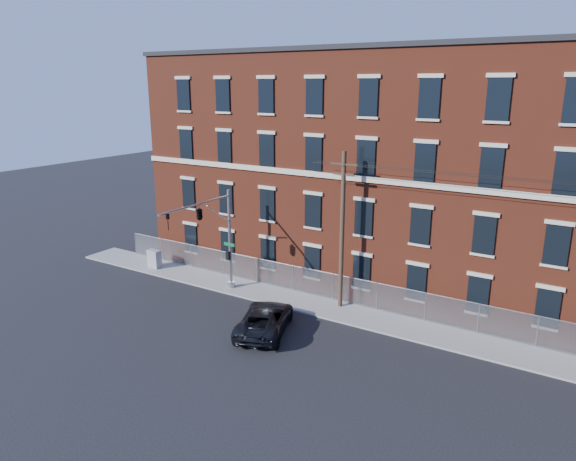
{
  "coord_description": "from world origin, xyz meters",
  "views": [
    {
      "loc": [
        15.73,
        -22.99,
        13.97
      ],
      "look_at": [
        -0.97,
        4.0,
        5.13
      ],
      "focal_mm": 32.86,
      "sensor_mm": 36.0,
      "label": 1
    }
  ],
  "objects_px": {
    "traffic_signal_mast": "(207,222)",
    "utility_cabinet": "(154,259)",
    "utility_pole_near": "(342,228)",
    "pickup_truck": "(265,319)"
  },
  "relations": [
    {
      "from": "traffic_signal_mast",
      "to": "utility_cabinet",
      "type": "height_order",
      "value": "traffic_signal_mast"
    },
    {
      "from": "utility_pole_near",
      "to": "utility_cabinet",
      "type": "bearing_deg",
      "value": -176.65
    },
    {
      "from": "traffic_signal_mast",
      "to": "utility_pole_near",
      "type": "distance_m",
      "value": 8.7
    },
    {
      "from": "traffic_signal_mast",
      "to": "pickup_truck",
      "type": "bearing_deg",
      "value": -18.71
    },
    {
      "from": "pickup_truck",
      "to": "traffic_signal_mast",
      "type": "bearing_deg",
      "value": -38.87
    },
    {
      "from": "traffic_signal_mast",
      "to": "utility_pole_near",
      "type": "bearing_deg",
      "value": 23.14
    },
    {
      "from": "utility_cabinet",
      "to": "pickup_truck",
      "type": "bearing_deg",
      "value": -13.16
    },
    {
      "from": "utility_pole_near",
      "to": "pickup_truck",
      "type": "xyz_separation_m",
      "value": [
        -2.24,
        -5.37,
        -4.56
      ]
    },
    {
      "from": "traffic_signal_mast",
      "to": "utility_pole_near",
      "type": "height_order",
      "value": "utility_pole_near"
    },
    {
      "from": "traffic_signal_mast",
      "to": "utility_pole_near",
      "type": "relative_size",
      "value": 0.7
    }
  ]
}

